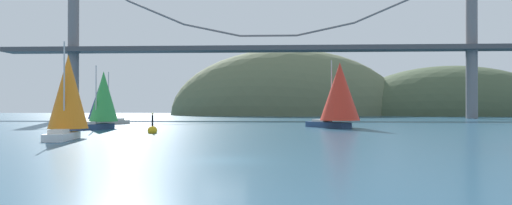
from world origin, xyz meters
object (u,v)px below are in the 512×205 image
object	(u,v)px
sailboat_navy_sail	(102,101)
sailboat_orange_sail	(68,95)
sailboat_scarlet_sail	(339,93)
channel_buoy	(152,130)
sailboat_green_sail	(103,99)

from	to	relation	value
sailboat_navy_sail	sailboat_orange_sail	xyz separation A→B (m)	(8.79, -32.18, 0.22)
sailboat_scarlet_sail	channel_buoy	distance (m)	27.45
sailboat_scarlet_sail	sailboat_green_sail	world-z (taller)	sailboat_scarlet_sail
sailboat_navy_sail	sailboat_orange_sail	bearing A→B (deg)	-74.73
sailboat_scarlet_sail	sailboat_orange_sail	bearing A→B (deg)	-140.92
channel_buoy	sailboat_scarlet_sail	bearing A→B (deg)	31.96
sailboat_orange_sail	sailboat_green_sail	bearing A→B (deg)	101.34
sailboat_green_sail	sailboat_navy_sail	world-z (taller)	sailboat_navy_sail
channel_buoy	sailboat_orange_sail	bearing A→B (deg)	-122.77
sailboat_navy_sail	sailboat_orange_sail	distance (m)	33.36
sailboat_scarlet_sail	channel_buoy	xyz separation A→B (m)	(-22.96, -14.32, -4.60)
sailboat_navy_sail	sailboat_green_sail	bearing A→B (deg)	-69.14
sailboat_scarlet_sail	channel_buoy	size ratio (longest dim) A/B	3.69
sailboat_scarlet_sail	sailboat_orange_sail	world-z (taller)	sailboat_scarlet_sail
sailboat_scarlet_sail	sailboat_orange_sail	distance (m)	37.08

